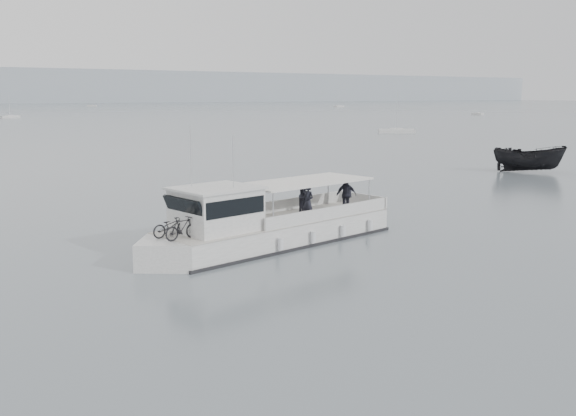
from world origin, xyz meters
TOP-DOWN VIEW (x-y plane):
  - ground at (0.00, 0.00)m, footprint 1400.00×1400.00m
  - tour_boat at (3.32, -3.21)m, footprint 13.66×5.37m
  - dark_motorboat at (37.73, 8.37)m, footprint 5.90×6.04m

SIDE VIEW (x-z plane):
  - ground at x=0.00m, z-range 0.00..0.00m
  - tour_boat at x=3.32m, z-range -1.91..3.78m
  - dark_motorboat at x=37.73m, z-range 0.00..2.37m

